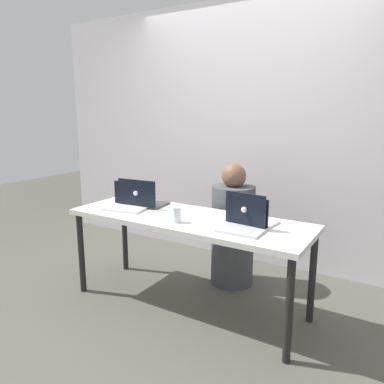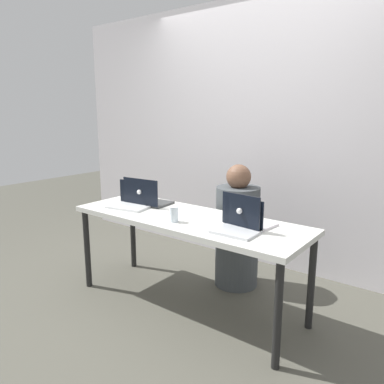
% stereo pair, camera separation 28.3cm
% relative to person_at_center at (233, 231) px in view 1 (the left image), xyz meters
% --- Properties ---
extents(ground_plane, '(12.00, 12.00, 0.00)m').
position_rel_person_at_center_xyz_m(ground_plane, '(-0.12, -0.55, -0.48)').
color(ground_plane, '#4E4D43').
extents(back_wall, '(4.86, 0.10, 2.56)m').
position_rel_person_at_center_xyz_m(back_wall, '(-0.12, 0.64, 0.80)').
color(back_wall, silver).
rests_on(back_wall, ground).
extents(desk, '(1.87, 0.64, 0.73)m').
position_rel_person_at_center_xyz_m(desk, '(-0.12, -0.55, 0.18)').
color(desk, silver).
rests_on(desk, ground).
extents(person_at_center, '(0.46, 0.46, 1.07)m').
position_rel_person_at_center_xyz_m(person_at_center, '(0.00, 0.00, 0.00)').
color(person_at_center, '#43484C').
rests_on(person_at_center, ground).
extents(laptop_front_right, '(0.29, 0.25, 0.21)m').
position_rel_person_at_center_xyz_m(laptop_front_right, '(0.38, -0.63, 0.30)').
color(laptop_front_right, silver).
rests_on(laptop_front_right, desk).
extents(laptop_back_left, '(0.38, 0.29, 0.24)m').
position_rel_person_at_center_xyz_m(laptop_back_left, '(-0.62, -0.47, 0.30)').
color(laptop_back_left, '#383A3B').
rests_on(laptop_back_left, desk).
extents(laptop_back_right, '(0.33, 0.30, 0.24)m').
position_rel_person_at_center_xyz_m(laptop_back_right, '(0.37, -0.49, 0.30)').
color(laptop_back_right, silver).
rests_on(laptop_back_right, desk).
extents(laptop_front_left, '(0.36, 0.27, 0.21)m').
position_rel_person_at_center_xyz_m(laptop_front_left, '(-0.67, -0.60, 0.29)').
color(laptop_front_left, silver).
rests_on(laptop_front_left, desk).
extents(water_glass_center, '(0.06, 0.06, 0.11)m').
position_rel_person_at_center_xyz_m(water_glass_center, '(-0.11, -0.71, 0.30)').
color(water_glass_center, silver).
rests_on(water_glass_center, desk).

